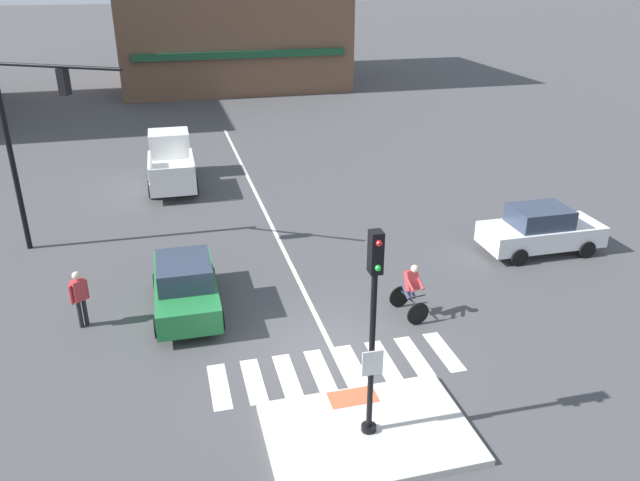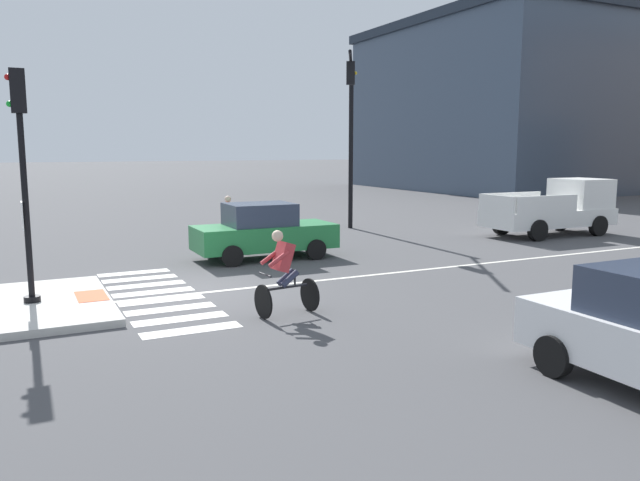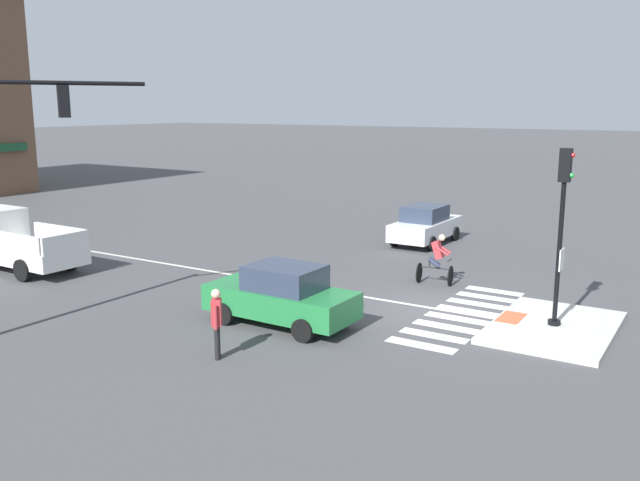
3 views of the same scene
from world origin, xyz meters
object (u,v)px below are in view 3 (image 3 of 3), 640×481
object	(u,v)px
car_white_cross_right	(425,225)
pickup_truck_white_westbound_distant	(13,242)
cyclist	(437,258)
pedestrian_at_curb_left	(217,318)
signal_pole	(562,221)
car_green_westbound_near	(282,295)

from	to	relation	value
car_white_cross_right	pickup_truck_white_westbound_distant	size ratio (longest dim) A/B	0.80
cyclist	pedestrian_at_curb_left	bearing A→B (deg)	168.71
car_white_cross_right	cyclist	bearing A→B (deg)	-153.64
pickup_truck_white_westbound_distant	pedestrian_at_curb_left	world-z (taller)	pickup_truck_white_westbound_distant
signal_pole	pedestrian_at_curb_left	size ratio (longest dim) A/B	2.74
pickup_truck_white_westbound_distant	pedestrian_at_curb_left	xyz separation A→B (m)	(-2.91, -11.95, 0.00)
car_white_cross_right	pedestrian_at_curb_left	size ratio (longest dim) A/B	2.46
car_white_cross_right	pickup_truck_white_westbound_distant	world-z (taller)	pickup_truck_white_westbound_distant
signal_pole	pickup_truck_white_westbound_distant	distance (m)	18.50
signal_pole	cyclist	bearing A→B (deg)	58.48
signal_pole	pedestrian_at_curb_left	bearing A→B (deg)	135.18
car_white_cross_right	cyclist	distance (m)	6.65
car_green_westbound_near	cyclist	distance (m)	6.37
car_green_westbound_near	cyclist	world-z (taller)	cyclist
car_green_westbound_near	pedestrian_at_curb_left	world-z (taller)	pedestrian_at_curb_left
pedestrian_at_curb_left	car_green_westbound_near	bearing A→B (deg)	3.15
signal_pole	car_white_cross_right	size ratio (longest dim) A/B	1.11
pickup_truck_white_westbound_distant	signal_pole	bearing A→B (deg)	-79.70
car_white_cross_right	pedestrian_at_curb_left	bearing A→B (deg)	-175.46
car_green_westbound_near	pickup_truck_white_westbound_distant	bearing A→B (deg)	89.56
car_white_cross_right	cyclist	size ratio (longest dim) A/B	2.45
pickup_truck_white_westbound_distant	car_green_westbound_near	bearing A→B (deg)	-90.44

